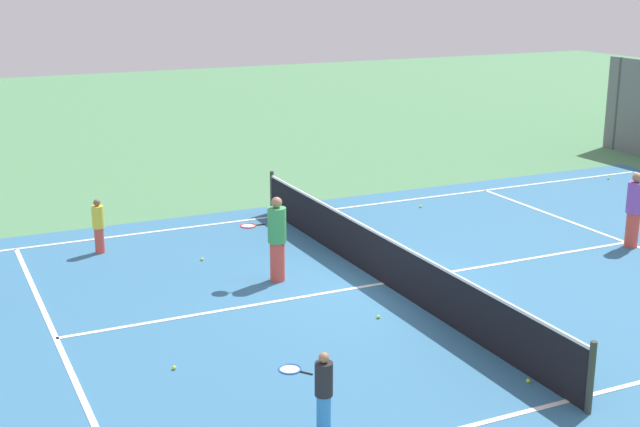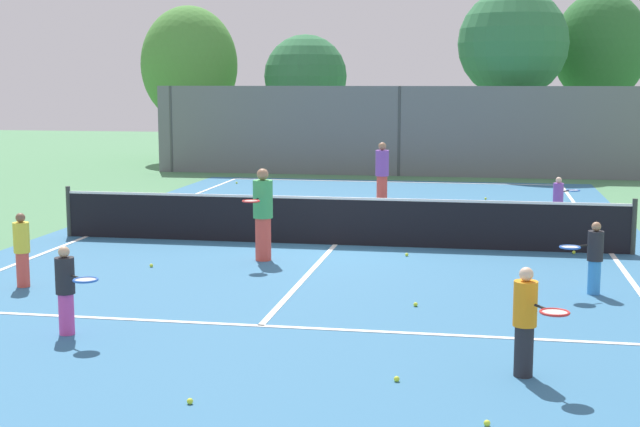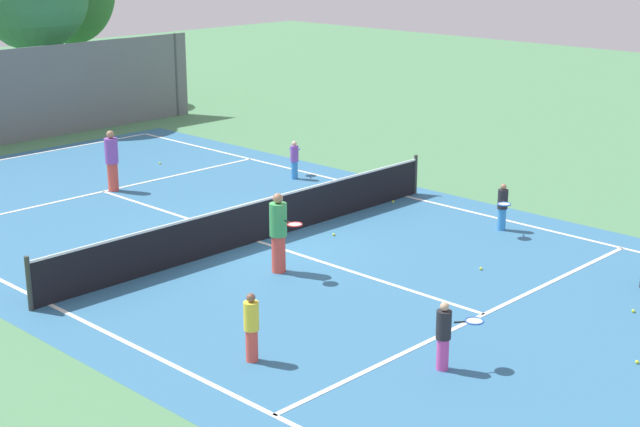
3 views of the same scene
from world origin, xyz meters
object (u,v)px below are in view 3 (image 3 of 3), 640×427
object	(u,v)px
player_2	(445,334)
player_6	(294,159)
player_1	(279,232)
tennis_ball_3	(160,163)
player_3	(251,327)
player_4	(503,206)
tennis_ball_7	(393,202)
tennis_ball_9	(334,234)
tennis_ball_1	(637,362)
tennis_ball_4	(633,311)
tennis_ball_8	(245,306)
tennis_ball_0	(481,269)
player_0	(112,160)

from	to	relation	value
player_2	player_6	bearing A→B (deg)	56.55
player_1	tennis_ball_3	xyz separation A→B (m)	(4.15, 9.76, -0.87)
player_3	tennis_ball_3	bearing A→B (deg)	59.25
player_3	player_4	xyz separation A→B (m)	(9.17, 1.11, -0.02)
player_1	tennis_ball_7	distance (m)	6.16
tennis_ball_3	tennis_ball_9	bearing A→B (deg)	-99.63
player_6	tennis_ball_1	distance (m)	13.95
player_2	tennis_ball_9	xyz separation A→B (m)	(3.99, 6.29, -0.59)
player_3	player_2	bearing A→B (deg)	-51.59
player_4	tennis_ball_4	bearing A→B (deg)	-119.06
tennis_ball_3	tennis_ball_8	world-z (taller)	same
player_2	player_4	size ratio (longest dim) A/B	1.03
tennis_ball_4	tennis_ball_9	distance (m)	7.43
player_6	tennis_ball_3	xyz separation A→B (m)	(-1.69, 4.28, -0.56)
tennis_ball_1	player_2	bearing A→B (deg)	137.59
player_4	tennis_ball_3	bearing A→B (deg)	98.20
player_4	player_6	distance (m)	7.23
tennis_ball_0	tennis_ball_9	bearing A→B (deg)	96.76
player_6	tennis_ball_1	bearing A→B (deg)	-109.92
player_3	player_6	xyz separation A→B (m)	(9.20, 8.34, -0.04)
tennis_ball_1	tennis_ball_7	xyz separation A→B (m)	(4.76, 9.34, 0.00)
player_1	tennis_ball_7	bearing A→B (deg)	16.30
tennis_ball_4	tennis_ball_9	world-z (taller)	same
player_1	player_3	bearing A→B (deg)	-139.55
player_6	tennis_ball_0	size ratio (longest dim) A/B	17.14
player_4	tennis_ball_8	xyz separation A→B (m)	(-7.66, 0.77, -0.58)
player_2	tennis_ball_9	size ratio (longest dim) A/B	18.18
tennis_ball_4	player_1	bearing A→B (deg)	115.81
player_1	player_2	bearing A→B (deg)	-103.99
tennis_ball_7	tennis_ball_9	world-z (taller)	same
player_0	tennis_ball_8	world-z (taller)	player_0
player_4	player_3	bearing A→B (deg)	-173.11
tennis_ball_3	tennis_ball_7	bearing A→B (deg)	-78.05
player_3	player_0	bearing A→B (deg)	66.88
tennis_ball_0	player_6	bearing A→B (deg)	72.22
player_4	tennis_ball_7	distance (m)	3.52
tennis_ball_3	player_0	bearing A→B (deg)	-150.15
tennis_ball_1	tennis_ball_8	bearing A→B (deg)	113.91
tennis_ball_0	tennis_ball_1	distance (m)	5.01
player_2	tennis_ball_0	bearing A→B (deg)	27.92
player_0	tennis_ball_9	bearing A→B (deg)	-79.85
tennis_ball_0	tennis_ball_3	distance (m)	12.85
tennis_ball_3	tennis_ball_7	size ratio (longest dim) A/B	1.00
tennis_ball_7	player_0	bearing A→B (deg)	125.03
player_1	player_3	world-z (taller)	player_1
player_6	tennis_ball_1	world-z (taller)	player_6
tennis_ball_8	tennis_ball_4	bearing A→B (deg)	-47.86
tennis_ball_4	tennis_ball_8	world-z (taller)	same
tennis_ball_3	tennis_ball_9	size ratio (longest dim) A/B	1.00
player_2	tennis_ball_4	world-z (taller)	player_2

